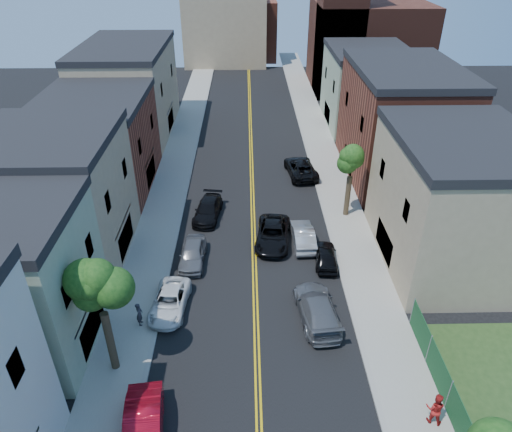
{
  "coord_description": "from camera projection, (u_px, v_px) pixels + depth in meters",
  "views": [
    {
      "loc": [
        -0.45,
        -4.14,
        21.08
      ],
      "look_at": [
        0.19,
        26.82,
        2.0
      ],
      "focal_mm": 33.1,
      "sensor_mm": 36.0,
      "label": 1
    }
  ],
  "objects": [
    {
      "name": "white_pickup",
      "position": [
        170.0,
        302.0,
        30.09
      ],
      "size": [
        2.52,
        4.78,
        1.28
      ],
      "primitive_type": "imported",
      "rotation": [
        0.0,
        0.0,
        -0.09
      ],
      "color": "silver",
      "rests_on": "ground"
    },
    {
      "name": "curb_left",
      "position": [
        192.0,
        165.0,
        48.49
      ],
      "size": [
        0.3,
        100.0,
        0.15
      ],
      "primitive_type": "cube",
      "color": "gray",
      "rests_on": "ground"
    },
    {
      "name": "backdrop_left",
      "position": [
        225.0,
        29.0,
        81.17
      ],
      "size": [
        14.0,
        8.0,
        12.0
      ],
      "primitive_type": "cube",
      "color": "#998466",
      "rests_on": "ground"
    },
    {
      "name": "fence_right",
      "position": [
        460.0,
        422.0,
        22.27
      ],
      "size": [
        0.04,
        15.0,
        1.9
      ],
      "primitive_type": "cube",
      "color": "#143F1E",
      "rests_on": "sidewalk_right"
    },
    {
      "name": "pedestrian_left",
      "position": [
        139.0,
        314.0,
        28.67
      ],
      "size": [
        0.43,
        0.62,
        1.61
      ],
      "primitive_type": "imported",
      "rotation": [
        0.0,
        0.0,
        1.65
      ],
      "color": "#2B2A32",
      "rests_on": "sidewalk_left"
    },
    {
      "name": "grey_car_left",
      "position": [
        193.0,
        254.0,
        34.3
      ],
      "size": [
        1.89,
        4.44,
        1.5
      ],
      "primitive_type": "imported",
      "rotation": [
        0.0,
        0.0,
        -0.03
      ],
      "color": "#5B5D63",
      "rests_on": "ground"
    },
    {
      "name": "black_car_right",
      "position": [
        326.0,
        256.0,
        34.23
      ],
      "size": [
        1.8,
        3.99,
        1.33
      ],
      "primitive_type": "imported",
      "rotation": [
        0.0,
        0.0,
        3.08
      ],
      "color": "black",
      "rests_on": "ground"
    },
    {
      "name": "bldg_right_tan",
      "position": [
        454.0,
        205.0,
        32.91
      ],
      "size": [
        9.0,
        12.0,
        9.0
      ],
      "primitive_type": "cube",
      "color": "#998466",
      "rests_on": "ground"
    },
    {
      "name": "red_sedan",
      "position": [
        143.0,
        429.0,
        22.27
      ],
      "size": [
        2.32,
        5.14,
        1.63
      ],
      "primitive_type": "imported",
      "rotation": [
        0.0,
        0.0,
        0.12
      ],
      "color": "#AE0B1C",
      "rests_on": "ground"
    },
    {
      "name": "silver_car_right",
      "position": [
        303.0,
        235.0,
        36.34
      ],
      "size": [
        1.72,
        4.55,
        1.48
      ],
      "primitive_type": "imported",
      "rotation": [
        0.0,
        0.0,
        3.18
      ],
      "color": "#A3A5AB",
      "rests_on": "ground"
    },
    {
      "name": "church",
      "position": [
        362.0,
        38.0,
        68.17
      ],
      "size": [
        16.2,
        14.2,
        22.6
      ],
      "color": "#4C2319",
      "rests_on": "ground"
    },
    {
      "name": "dark_car_right_far",
      "position": [
        301.0,
        168.0,
        46.45
      ],
      "size": [
        3.28,
        5.86,
        1.55
      ],
      "primitive_type": "imported",
      "rotation": [
        0.0,
        0.0,
        3.27
      ],
      "color": "black",
      "rests_on": "ground"
    },
    {
      "name": "bldg_left_tan_near",
      "position": [
        56.0,
        202.0,
        33.26
      ],
      "size": [
        9.0,
        10.0,
        9.0
      ],
      "primitive_type": "cube",
      "color": "#998466",
      "rests_on": "ground"
    },
    {
      "name": "pedestrian_right",
      "position": [
        435.0,
        408.0,
        22.92
      ],
      "size": [
        1.12,
        1.01,
        1.88
      ],
      "primitive_type": "imported",
      "rotation": [
        0.0,
        0.0,
        2.74
      ],
      "color": "#A91B1A",
      "rests_on": "sidewalk_right"
    },
    {
      "name": "backdrop_center",
      "position": [
        248.0,
        30.0,
        85.17
      ],
      "size": [
        10.0,
        8.0,
        10.0
      ],
      "primitive_type": "cube",
      "color": "brown",
      "rests_on": "ground"
    },
    {
      "name": "bldg_left_brick",
      "position": [
        98.0,
        146.0,
        42.89
      ],
      "size": [
        9.0,
        12.0,
        8.0
      ],
      "primitive_type": "cube",
      "color": "brown",
      "rests_on": "ground"
    },
    {
      "name": "tree_left_mid",
      "position": [
        96.0,
        276.0,
        22.92
      ],
      "size": [
        5.2,
        5.2,
        9.29
      ],
      "color": "#332919",
      "rests_on": "sidewalk_left"
    },
    {
      "name": "black_car_left",
      "position": [
        208.0,
        210.0,
        39.69
      ],
      "size": [
        2.62,
        5.08,
        1.41
      ],
      "primitive_type": "imported",
      "rotation": [
        0.0,
        0.0,
        -0.14
      ],
      "color": "black",
      "rests_on": "ground"
    },
    {
      "name": "tree_right_far",
      "position": [
        353.0,
        153.0,
        37.25
      ],
      "size": [
        4.4,
        4.4,
        8.03
      ],
      "color": "#332919",
      "rests_on": "sidewalk_right"
    },
    {
      "name": "black_suv_lane",
      "position": [
        273.0,
        234.0,
        36.44
      ],
      "size": [
        3.09,
        5.66,
        1.5
      ],
      "primitive_type": "imported",
      "rotation": [
        0.0,
        0.0,
        -0.11
      ],
      "color": "black",
      "rests_on": "ground"
    },
    {
      "name": "sidewalk_right",
      "position": [
        328.0,
        164.0,
        48.74
      ],
      "size": [
        3.2,
        100.0,
        0.15
      ],
      "primitive_type": "cube",
      "color": "gray",
      "rests_on": "ground"
    },
    {
      "name": "bldg_right_palegrn",
      "position": [
        366.0,
        90.0,
        56.87
      ],
      "size": [
        9.0,
        12.0,
        8.5
      ],
      "primitive_type": "cube",
      "color": "gray",
      "rests_on": "ground"
    },
    {
      "name": "bldg_left_tan_far",
      "position": [
        129.0,
        92.0,
        54.41
      ],
      "size": [
        9.0,
        16.0,
        9.5
      ],
      "primitive_type": "cube",
      "color": "#998466",
      "rests_on": "ground"
    },
    {
      "name": "sidewalk_left",
      "position": [
        175.0,
        166.0,
        48.46
      ],
      "size": [
        3.2,
        100.0,
        0.15
      ],
      "primitive_type": "cube",
      "color": "gray",
      "rests_on": "ground"
    },
    {
      "name": "bldg_left_palegrn",
      "position": [
        1.0,
        288.0,
        25.73
      ],
      "size": [
        9.0,
        8.0,
        8.5
      ],
      "primitive_type": "cube",
      "color": "gray",
      "rests_on": "ground"
    },
    {
      "name": "grey_car_right",
      "position": [
        317.0,
        308.0,
        29.32
      ],
      "size": [
        2.82,
        5.74,
        1.61
      ],
      "primitive_type": "imported",
      "rotation": [
        0.0,
        0.0,
        3.25
      ],
      "color": "#5A5C61",
      "rests_on": "ground"
    },
    {
      "name": "curb_right",
      "position": [
        311.0,
        164.0,
        48.71
      ],
      "size": [
        0.3,
        100.0,
        0.15
      ],
      "primitive_type": "cube",
      "color": "gray",
      "rests_on": "ground"
    },
    {
      "name": "bldg_right_brick",
      "position": [
        399.0,
        126.0,
        44.56
      ],
      "size": [
        9.0,
        14.0,
        10.0
      ],
      "primitive_type": "cube",
      "color": "brown",
      "rests_on": "ground"
    }
  ]
}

